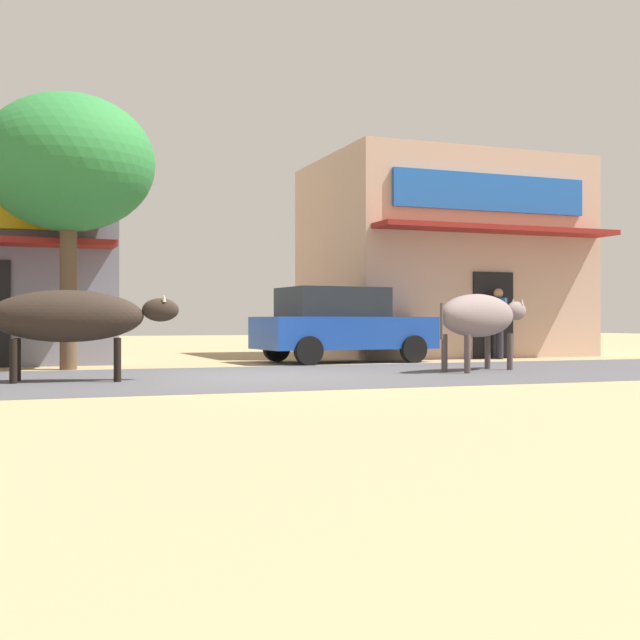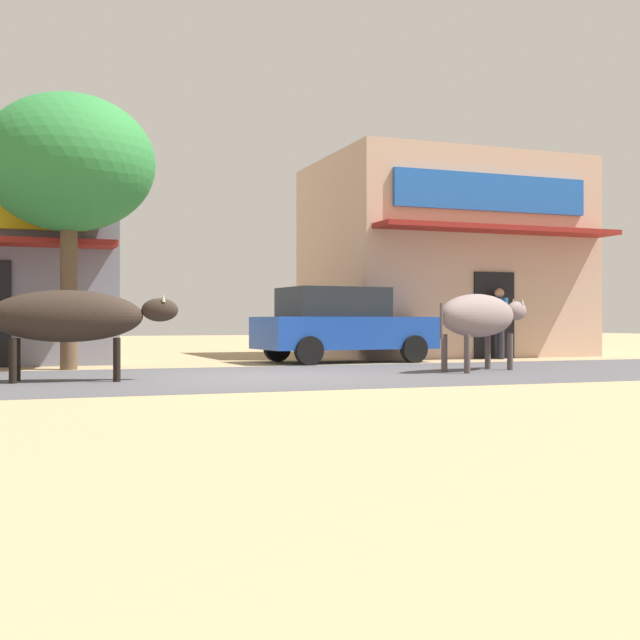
% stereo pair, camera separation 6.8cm
% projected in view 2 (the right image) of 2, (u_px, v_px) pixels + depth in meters
% --- Properties ---
extents(ground, '(80.00, 80.00, 0.00)m').
position_uv_depth(ground, '(254.00, 377.00, 13.58)').
color(ground, tan).
extents(asphalt_road, '(72.00, 5.85, 0.00)m').
position_uv_depth(asphalt_road, '(254.00, 377.00, 13.58)').
color(asphalt_road, '#4B4A4E').
rests_on(asphalt_road, ground).
extents(storefront_right_club, '(6.58, 5.89, 5.16)m').
position_uv_depth(storefront_right_club, '(442.00, 259.00, 22.55)').
color(storefront_right_club, tan).
rests_on(storefront_right_club, ground).
extents(roadside_tree, '(3.20, 3.20, 5.15)m').
position_uv_depth(roadside_tree, '(69.00, 164.00, 15.62)').
color(roadside_tree, brown).
rests_on(roadside_tree, ground).
extents(parked_hatchback_car, '(3.96, 2.17, 1.64)m').
position_uv_depth(parked_hatchback_car, '(341.00, 324.00, 18.39)').
color(parked_hatchback_car, '#1943A4').
rests_on(parked_hatchback_car, ground).
extents(cow_near_brown, '(2.85, 0.99, 1.37)m').
position_uv_depth(cow_near_brown, '(70.00, 317.00, 12.51)').
color(cow_near_brown, '#2D231C').
rests_on(cow_near_brown, ground).
extents(cow_far_dark, '(2.61, 1.57, 1.40)m').
position_uv_depth(cow_far_dark, '(480.00, 316.00, 15.14)').
color(cow_far_dark, gray).
rests_on(cow_far_dark, ground).
extents(pedestrian_by_shop, '(0.47, 0.61, 1.69)m').
position_uv_depth(pedestrian_by_shop, '(499.00, 317.00, 19.97)').
color(pedestrian_by_shop, '#262633').
rests_on(pedestrian_by_shop, ground).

